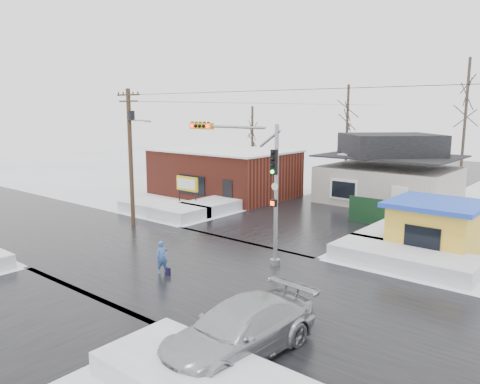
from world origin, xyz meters
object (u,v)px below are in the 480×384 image
Objects in this scene: marquee_sign at (187,185)px; kiosk at (435,227)px; pedestrian at (162,257)px; utility_pole at (131,149)px; car at (239,330)px; traffic_signal at (251,173)px.

marquee_sign is 0.55× the size of kiosk.
pedestrian is (9.55, -10.87, -1.15)m from marquee_sign.
pedestrian is at bearing -29.90° from utility_pole.
utility_pole is 18.65m from car.
kiosk reaches higher than marquee_sign.
marquee_sign reaches higher than car.
kiosk is 2.97× the size of pedestrian.
traffic_signal reaches higher than pedestrian.
car is at bearing -53.58° from traffic_signal.
utility_pole is at bearing 177.05° from traffic_signal.
pedestrian is 8.39m from car.
marquee_sign is at bearing 144.96° from car.
pedestrian is (8.48, -4.88, -4.34)m from utility_pole.
traffic_signal is at bearing 131.20° from car.
car is at bearing -95.03° from kiosk.
traffic_signal reaches higher than kiosk.
utility_pole reaches higher than kiosk.
car is (17.19, -14.33, -1.07)m from marquee_sign.
utility_pole is 10.70m from pedestrian.
car is (5.76, -7.81, -3.69)m from traffic_signal.
utility_pole is 5.81× the size of pedestrian.
traffic_signal is 1.19× the size of car.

